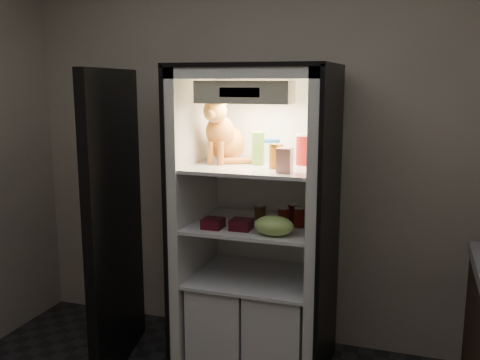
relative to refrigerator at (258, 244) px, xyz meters
The scene contains 16 objects.
room_shell 1.61m from the refrigerator, 90.00° to the right, with size 3.60×3.60×3.60m.
refrigerator is the anchor object (origin of this frame).
fridge_door 0.89m from the refrigerator, 162.03° to the right, with size 0.24×0.86×1.85m.
tabby_cat 0.69m from the refrigerator, behind, with size 0.35×0.40×0.42m.
parmesan_shaker 0.60m from the refrigerator, 81.11° to the right, with size 0.08×0.08×0.19m.
mayo_tub 0.58m from the refrigerator, 66.03° to the left, with size 0.10×0.10×0.14m.
salsa_jar 0.60m from the refrigerator, 41.45° to the right, with size 0.08×0.08×0.14m.
pepper_jar 0.65m from the refrigerator, 12.30° to the left, with size 0.11×0.11×0.19m.
cream_carton 0.66m from the refrigerator, 48.38° to the right, with size 0.08×0.08×0.13m, color beige.
soda_can_a 0.30m from the refrigerator, ahead, with size 0.06×0.06×0.11m.
soda_can_b 0.34m from the refrigerator, 13.25° to the right, with size 0.06×0.06×0.11m.
soda_can_c 0.29m from the refrigerator, 26.45° to the right, with size 0.06×0.06×0.11m.
condiment_jar 0.20m from the refrigerator, 76.66° to the left, with size 0.07×0.07×0.10m.
grape_bag 0.38m from the refrigerator, 58.08° to the right, with size 0.22×0.16×0.11m, color #98C45B.
berry_box_left 0.36m from the refrigerator, 129.80° to the right, with size 0.11×0.11×0.06m, color #450B10.
berry_box_right 0.28m from the refrigerator, 99.60° to the right, with size 0.12×0.12×0.06m, color #450B10.
Camera 1 is at (0.89, -1.64, 1.78)m, focal length 40.00 mm.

